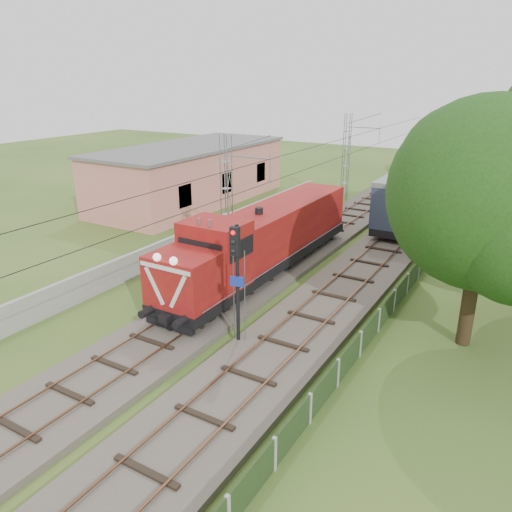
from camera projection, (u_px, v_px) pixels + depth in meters
The scene contains 12 objects.
ground at pixel (127, 365), 20.49m from camera, with size 140.00×140.00×0.00m, color #33551F.
track_main at pixel (222, 299), 26.09m from camera, with size 4.20×70.00×0.45m.
track_side at pixel (389, 246), 34.21m from camera, with size 4.20×80.00×0.45m.
catenary at pixel (227, 201), 30.23m from camera, with size 3.31×70.00×8.00m.
boundary_wall at pixel (184, 243), 33.05m from camera, with size 0.25×40.00×1.50m, color #9E9E99.
station_building at pixel (191, 174), 46.19m from camera, with size 8.40×20.40×5.22m.
fence at pixel (338, 373), 18.88m from camera, with size 0.12×32.00×1.20m.
locomotive at pixel (263, 239), 28.82m from camera, with size 3.06×17.49×4.44m.
coach_rake at pixel (475, 148), 62.70m from camera, with size 3.25×72.43×3.75m.
signal_post at pixel (236, 265), 20.61m from camera, with size 0.61×0.48×5.55m.
tree_a at pixel (489, 197), 19.85m from camera, with size 8.23×7.84×10.67m.
tree_c at pixel (491, 160), 34.14m from camera, with size 7.11×6.77×9.22m.
Camera 1 is at (13.61, -12.55, 11.20)m, focal length 35.00 mm.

